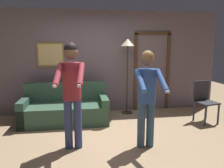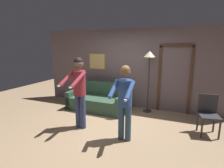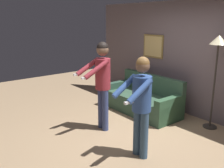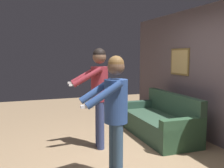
{
  "view_description": "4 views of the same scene",
  "coord_description": "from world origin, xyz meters",
  "px_view_note": "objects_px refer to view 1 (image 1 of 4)",
  "views": [
    {
      "loc": [
        -0.58,
        -3.68,
        1.71
      ],
      "look_at": [
        -0.01,
        -0.16,
        1.09
      ],
      "focal_mm": 35.0,
      "sensor_mm": 36.0,
      "label": 1
    },
    {
      "loc": [
        1.64,
        -3.66,
        2.01
      ],
      "look_at": [
        0.17,
        -0.07,
        1.18
      ],
      "focal_mm": 28.0,
      "sensor_mm": 36.0,
      "label": 2
    },
    {
      "loc": [
        3.13,
        -2.97,
        2.19
      ],
      "look_at": [
        -0.2,
        -0.28,
        1.07
      ],
      "focal_mm": 40.0,
      "sensor_mm": 36.0,
      "label": 3
    },
    {
      "loc": [
        3.48,
        -1.41,
        1.65
      ],
      "look_at": [
        -0.13,
        -0.1,
        1.21
      ],
      "focal_mm": 40.0,
      "sensor_mm": 36.0,
      "label": 4
    }
  ],
  "objects_px": {
    "torchiere_lamp": "(128,51)",
    "person_standing_right": "(147,91)",
    "dining_chair_distant": "(204,99)",
    "couch": "(65,110)",
    "person_standing_left": "(72,86)"
  },
  "relations": [
    {
      "from": "person_standing_left",
      "to": "person_standing_right",
      "type": "xyz_separation_m",
      "value": [
        1.22,
        -0.15,
        -0.1
      ]
    },
    {
      "from": "couch",
      "to": "dining_chair_distant",
      "type": "bearing_deg",
      "value": -8.57
    },
    {
      "from": "person_standing_left",
      "to": "dining_chair_distant",
      "type": "relative_size",
      "value": 1.9
    },
    {
      "from": "couch",
      "to": "person_standing_left",
      "type": "xyz_separation_m",
      "value": [
        0.19,
        -1.35,
        0.8
      ]
    },
    {
      "from": "couch",
      "to": "dining_chair_distant",
      "type": "height_order",
      "value": "dining_chair_distant"
    },
    {
      "from": "torchiere_lamp",
      "to": "person_standing_right",
      "type": "bearing_deg",
      "value": -93.71
    },
    {
      "from": "person_standing_left",
      "to": "dining_chair_distant",
      "type": "xyz_separation_m",
      "value": [
        2.92,
        0.88,
        -0.55
      ]
    },
    {
      "from": "couch",
      "to": "person_standing_right",
      "type": "height_order",
      "value": "person_standing_right"
    },
    {
      "from": "person_standing_left",
      "to": "person_standing_right",
      "type": "distance_m",
      "value": 1.23
    },
    {
      "from": "person_standing_left",
      "to": "couch",
      "type": "bearing_deg",
      "value": 97.99
    },
    {
      "from": "person_standing_right",
      "to": "dining_chair_distant",
      "type": "xyz_separation_m",
      "value": [
        1.7,
        1.04,
        -0.46
      ]
    },
    {
      "from": "person_standing_left",
      "to": "torchiere_lamp",
      "type": "bearing_deg",
      "value": 53.05
    },
    {
      "from": "torchiere_lamp",
      "to": "dining_chair_distant",
      "type": "bearing_deg",
      "value": -29.74
    },
    {
      "from": "torchiere_lamp",
      "to": "person_standing_right",
      "type": "distance_m",
      "value": 2.04
    },
    {
      "from": "dining_chair_distant",
      "to": "couch",
      "type": "bearing_deg",
      "value": 171.43
    }
  ]
}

